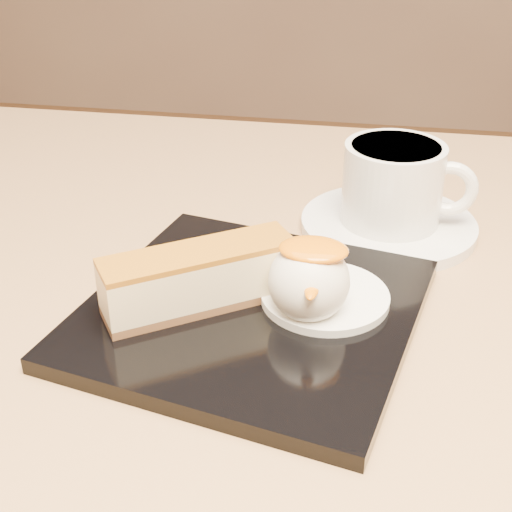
% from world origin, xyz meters
% --- Properties ---
extents(table, '(0.80, 0.80, 0.72)m').
position_xyz_m(table, '(0.00, 0.00, 0.56)').
color(table, black).
rests_on(table, ground).
extents(dessert_plate, '(0.26, 0.26, 0.01)m').
position_xyz_m(dessert_plate, '(0.01, -0.01, 0.73)').
color(dessert_plate, black).
rests_on(dessert_plate, table).
extents(cheesecake, '(0.13, 0.10, 0.04)m').
position_xyz_m(cheesecake, '(-0.02, -0.02, 0.75)').
color(cheesecake, brown).
rests_on(cheesecake, dessert_plate).
extents(cream_smear, '(0.09, 0.09, 0.01)m').
position_xyz_m(cream_smear, '(0.06, 0.00, 0.73)').
color(cream_smear, white).
rests_on(cream_smear, dessert_plate).
extents(ice_cream_scoop, '(0.05, 0.05, 0.05)m').
position_xyz_m(ice_cream_scoop, '(0.05, -0.02, 0.76)').
color(ice_cream_scoop, white).
rests_on(ice_cream_scoop, cream_smear).
extents(mango_sauce, '(0.05, 0.03, 0.01)m').
position_xyz_m(mango_sauce, '(0.06, -0.01, 0.78)').
color(mango_sauce, orange).
rests_on(mango_sauce, ice_cream_scoop).
extents(mint_sprig, '(0.04, 0.03, 0.00)m').
position_xyz_m(mint_sprig, '(0.04, 0.03, 0.74)').
color(mint_sprig, green).
rests_on(mint_sprig, cream_smear).
extents(saucer, '(0.15, 0.15, 0.01)m').
position_xyz_m(saucer, '(0.11, 0.14, 0.72)').
color(saucer, white).
rests_on(saucer, table).
extents(coffee_cup, '(0.11, 0.08, 0.07)m').
position_xyz_m(coffee_cup, '(0.11, 0.14, 0.77)').
color(coffee_cup, white).
rests_on(coffee_cup, saucer).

